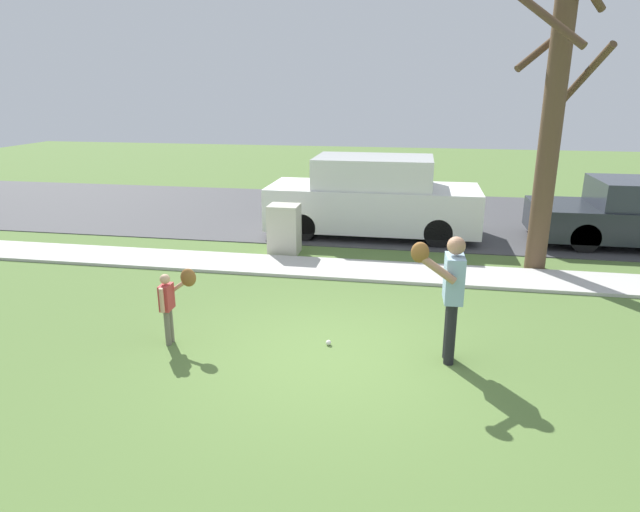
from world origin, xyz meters
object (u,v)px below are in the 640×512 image
at_px(utility_cabinet, 284,229).
at_px(street_tree_near, 553,113).
at_px(person_adult, 450,287).
at_px(person_child, 173,297).
at_px(parked_van_white, 373,198).
at_px(baseball, 328,343).

xyz_separation_m(utility_cabinet, street_tree_near, (5.17, -0.17, 2.48)).
height_order(person_adult, person_child, person_adult).
bearing_deg(parked_van_white, person_child, -108.87).
height_order(person_child, baseball, person_child).
distance_m(person_adult, parked_van_white, 6.52).
height_order(baseball, utility_cabinet, utility_cabinet).
bearing_deg(baseball, person_child, -172.32).
relative_size(person_adult, person_child, 1.58).
xyz_separation_m(person_adult, baseball, (-1.58, 0.18, -1.00)).
distance_m(person_adult, baseball, 1.88).
bearing_deg(baseball, parked_van_white, 89.35).
relative_size(person_child, baseball, 14.41).
height_order(utility_cabinet, parked_van_white, parked_van_white).
bearing_deg(utility_cabinet, person_child, -95.79).
relative_size(person_adult, parked_van_white, 0.34).
relative_size(street_tree_near, parked_van_white, 1.14).
relative_size(baseball, utility_cabinet, 0.07).
relative_size(person_child, street_tree_near, 0.19).
distance_m(person_child, parked_van_white, 6.82).
xyz_separation_m(street_tree_near, parked_van_white, (-3.43, 2.06, -2.10)).
xyz_separation_m(person_adult, utility_cabinet, (-3.25, 4.46, -0.51)).
bearing_deg(street_tree_near, parked_van_white, 149.02).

